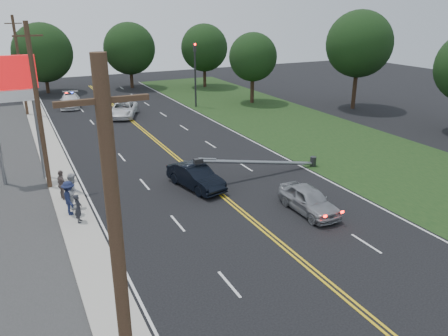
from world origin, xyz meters
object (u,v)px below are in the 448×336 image
utility_pole_mid (38,109)px  bystander_c (69,198)px  emergency_a (123,110)px  bystander_a (78,208)px  utility_pole_near (122,302)px  bystander_b (73,190)px  pylon_sign (10,89)px  utility_pole_far (20,66)px  fallen_streetlight (266,162)px  traffic_signal (195,69)px  bystander_d (62,185)px  emergency_b (70,101)px  crashed_sedan (196,177)px  waiting_sedan (309,200)px

utility_pole_mid → bystander_c: utility_pole_mid is taller
emergency_a → bystander_a: 24.13m
utility_pole_near → bystander_b: size_ratio=4.99×
utility_pole_mid → pylon_sign: bearing=123.0°
utility_pole_far → bystander_c: bearing=-88.7°
fallen_streetlight → bystander_c: 12.78m
fallen_streetlight → bystander_b: size_ratio=4.67×
fallen_streetlight → bystander_b: 12.42m
traffic_signal → bystander_d: traffic_signal is taller
emergency_a → emergency_b: bearing=144.2°
bystander_c → bystander_d: size_ratio=1.08×
traffic_signal → emergency_b: traffic_signal is taller
utility_pole_far → bystander_d: (0.53, -24.32, -4.08)m
crashed_sedan → bystander_a: 7.59m
traffic_signal → waiting_sedan: size_ratio=1.67×
traffic_signal → crashed_sedan: size_ratio=1.57×
utility_pole_near → utility_pole_mid: (0.00, 20.00, 0.00)m
utility_pole_mid → emergency_b: 24.98m
waiting_sedan → emergency_a: size_ratio=0.79×
bystander_a → pylon_sign: bearing=33.3°
traffic_signal → fallen_streetlight: 22.62m
utility_pole_far → bystander_a: size_ratio=6.46×
bystander_a → bystander_c: size_ratio=0.81×
pylon_sign → waiting_sedan: size_ratio=1.90×
bystander_c → bystander_a: bearing=-168.6°
fallen_streetlight → emergency_b: fallen_streetlight is taller
utility_pole_far → bystander_b: utility_pole_far is taller
utility_pole_mid → emergency_a: utility_pole_mid is taller
utility_pole_far → emergency_a: size_ratio=1.88×
utility_pole_near → bystander_a: (0.89, 14.23, -4.19)m
pylon_sign → waiting_sedan: pylon_sign is taller
pylon_sign → waiting_sedan: 18.98m
utility_pole_mid → utility_pole_far: (0.00, 22.00, 0.00)m
utility_pole_near → bystander_a: size_ratio=6.46×
utility_pole_near → waiting_sedan: utility_pole_near is taller
bystander_a → bystander_d: size_ratio=0.87×
pylon_sign → bystander_b: (2.27, -5.73, -4.87)m
utility_pole_near → waiting_sedan: 16.66m
emergency_a → bystander_b: bearing=-87.7°
emergency_a → utility_pole_far: bearing=174.1°
bystander_c → traffic_signal: bearing=-38.4°
emergency_b → bystander_a: bearing=-87.6°
emergency_a → bystander_c: (-8.31, -21.59, 0.34)m
waiting_sedan → traffic_signal: bearing=80.3°
pylon_sign → utility_pole_mid: bearing=-57.0°
utility_pole_mid → traffic_signal: bearing=45.8°
crashed_sedan → emergency_a: crashed_sedan is taller
emergency_b → fallen_streetlight: bearing=-63.2°
utility_pole_near → bystander_b: (0.97, 16.27, -3.96)m
pylon_sign → traffic_signal: 24.75m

